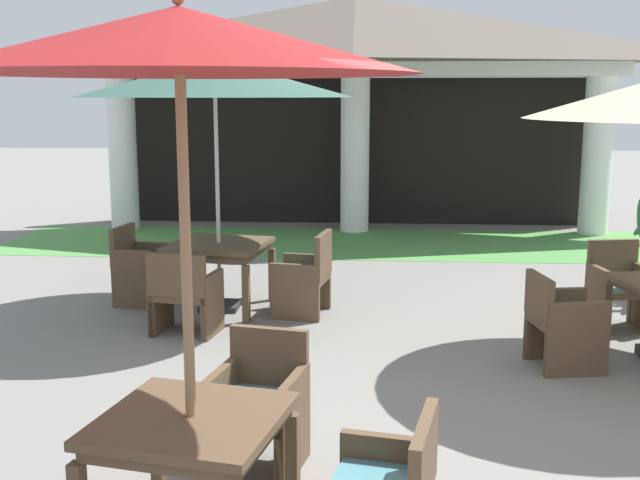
% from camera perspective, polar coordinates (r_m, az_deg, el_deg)
% --- Properties ---
extents(background_pavilion, '(9.42, 2.66, 3.99)m').
position_cam_1_polar(background_pavilion, '(13.71, 2.63, 13.48)').
color(background_pavilion, white).
rests_on(background_pavilion, ground).
extents(lawn_strip, '(11.22, 2.67, 0.01)m').
position_cam_1_polar(lawn_strip, '(12.62, 2.37, -0.22)').
color(lawn_strip, '#519347').
rests_on(lawn_strip, ground).
extents(patio_table_near_foreground, '(1.16, 1.16, 0.75)m').
position_cam_1_polar(patio_table_near_foreground, '(8.73, -7.38, -0.81)').
color(patio_table_near_foreground, brown).
rests_on(patio_table_near_foreground, ground).
extents(patio_umbrella_near_foreground, '(2.96, 2.96, 2.80)m').
position_cam_1_polar(patio_umbrella_near_foreground, '(8.56, -7.69, 11.57)').
color(patio_umbrella_near_foreground, '#2D2D2D').
rests_on(patio_umbrella_near_foreground, ground).
extents(patio_chair_near_foreground_south, '(0.69, 0.59, 0.85)m').
position_cam_1_polar(patio_chair_near_foreground_south, '(7.90, -9.85, -3.97)').
color(patio_chair_near_foreground_south, brown).
rests_on(patio_chair_near_foreground_south, ground).
extents(patio_chair_near_foreground_west, '(0.58, 0.62, 0.89)m').
position_cam_1_polar(patio_chair_near_foreground_west, '(9.17, -13.08, -1.99)').
color(patio_chair_near_foreground_west, brown).
rests_on(patio_chair_near_foreground_west, ground).
extents(patio_chair_near_foreground_east, '(0.64, 0.68, 0.91)m').
position_cam_1_polar(patio_chair_near_foreground_east, '(8.49, -1.11, -2.78)').
color(patio_chair_near_foreground_east, brown).
rests_on(patio_chair_near_foreground_east, ground).
extents(patio_chair_mid_left_north, '(0.63, 0.58, 0.89)m').
position_cam_1_polar(patio_chair_mid_left_north, '(8.54, 20.99, -3.37)').
color(patio_chair_mid_left_north, brown).
rests_on(patio_chair_mid_left_north, ground).
extents(patio_chair_mid_left_west, '(0.65, 0.63, 0.84)m').
position_cam_1_polar(patio_chair_mid_left_west, '(7.17, 17.26, -5.82)').
color(patio_chair_mid_left_west, brown).
rests_on(patio_chair_mid_left_west, ground).
extents(patio_table_mid_right, '(1.05, 1.05, 0.76)m').
position_cam_1_polar(patio_table_mid_right, '(4.16, -9.34, -13.84)').
color(patio_table_mid_right, brown).
rests_on(patio_table_mid_right, ground).
extents(patio_umbrella_mid_right, '(2.27, 2.27, 2.83)m').
position_cam_1_polar(patio_umbrella_mid_right, '(3.80, -10.23, 13.72)').
color(patio_umbrella_mid_right, '#2D2D2D').
rests_on(patio_umbrella_mid_right, ground).
extents(patio_chair_mid_right_north, '(0.65, 0.67, 0.86)m').
position_cam_1_polar(patio_chair_mid_right_north, '(5.12, -4.51, -12.15)').
color(patio_chair_mid_right_north, brown).
rests_on(patio_chair_mid_right_north, ground).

